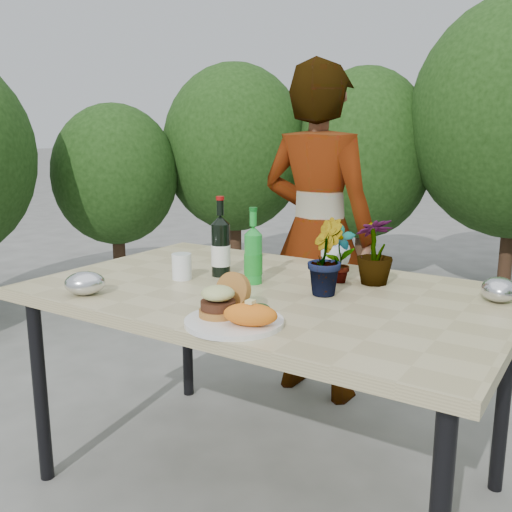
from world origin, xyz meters
The scene contains 18 objects.
ground centered at (0.00, 0.00, 0.00)m, with size 80.00×80.00×0.00m, color #60605C.
patio_table centered at (0.00, 0.00, 0.69)m, with size 1.60×1.00×0.75m.
shrub_hedge centered at (0.20, 1.61, 1.14)m, with size 7.00×5.22×2.26m.
dinner_plate centered at (0.11, -0.37, 0.76)m, with size 0.28×0.28×0.01m, color white.
burger_stack centered at (0.06, -0.35, 0.81)m, with size 0.11×0.16×0.11m.
sweet_potato centered at (0.18, -0.39, 0.80)m, with size 0.15×0.08×0.06m, color orange.
grilled_veg centered at (0.13, -0.28, 0.78)m, with size 0.08×0.05×0.03m.
wine_bottle centered at (-0.25, 0.06, 0.86)m, with size 0.07×0.07×0.30m.
sparkling_water centered at (-0.09, 0.04, 0.85)m, with size 0.07×0.07×0.27m.
plastic_cup centered at (-0.34, -0.06, 0.80)m, with size 0.07×0.07×0.10m, color white.
seedling_left centered at (0.17, 0.21, 0.85)m, with size 0.11×0.07×0.21m, color #22511C.
seedling_mid centered at (0.19, 0.05, 0.88)m, with size 0.14×0.11×0.25m, color #295A1F.
seedling_right centered at (0.28, 0.26, 0.87)m, with size 0.13×0.13×0.24m, color #2E5B1F.
blue_bowl centered at (0.06, 0.41, 0.80)m, with size 0.12×0.12×0.09m, color silver.
foil_packet_left centered at (-0.47, -0.39, 0.79)m, with size 0.13×0.11×0.08m, color silver.
foil_packet_right centered at (0.69, 0.27, 0.79)m, with size 0.13×0.11×0.08m, color silver.
person centered at (-0.21, 0.80, 0.80)m, with size 0.58×0.38×1.60m, color #A66553.
terracotta_pot centered at (-1.53, 1.90, 0.07)m, with size 0.17×0.17×0.14m.
Camera 1 is at (0.99, -1.62, 1.28)m, focal length 40.00 mm.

